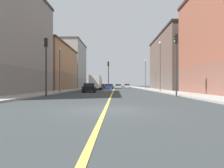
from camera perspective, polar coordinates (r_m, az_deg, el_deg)
ground_plane at (r=10.31m, az=-1.84°, el=-6.93°), size 400.00×400.00×0.00m
sidewalk_left at (r=59.79m, az=8.92°, el=-1.19°), size 3.25×168.00×0.15m
sidewalk_right at (r=59.94m, az=-7.72°, el=-1.19°), size 3.25×168.00×0.15m
lane_center_stripe at (r=59.24m, az=0.59°, el=-1.27°), size 0.16×154.00×0.01m
building_left_mid at (r=51.62m, az=18.87°, el=5.58°), size 12.13×24.37×12.62m
building_right_midblock at (r=50.79m, az=-18.19°, el=4.23°), size 12.13×21.23×10.09m
building_right_distant at (r=70.23m, az=-12.74°, el=4.95°), size 12.13×17.43×14.77m
traffic_light_left_near at (r=22.49m, az=16.95°, el=7.15°), size 0.40×0.32×6.31m
traffic_light_right_near at (r=22.78m, az=-17.39°, el=6.55°), size 0.40×0.32×5.96m
traffic_light_median_far at (r=41.60m, az=-0.99°, el=3.36°), size 0.40×0.32×5.74m
street_lamp_left_near at (r=35.10m, az=12.85°, el=5.94°), size 0.36×0.36×7.97m
street_lamp_right_near at (r=31.60m, az=-13.93°, el=5.11°), size 0.36×0.36×6.42m
street_lamp_left_far at (r=51.83m, az=9.00°, el=3.47°), size 0.36×0.36×7.08m
car_silver at (r=63.25m, az=1.69°, el=-0.63°), size 1.97×3.96×1.29m
car_teal at (r=67.76m, az=-2.71°, el=-0.58°), size 1.83×4.27×1.35m
car_green at (r=56.95m, az=-3.58°, el=-0.65°), size 1.86×4.39×1.35m
car_black at (r=33.03m, az=-6.12°, el=-1.06°), size 2.07×4.29×1.40m
car_blue at (r=57.25m, az=-0.56°, el=-0.66°), size 1.98×4.16×1.34m
car_maroon at (r=79.62m, az=-1.89°, el=-0.50°), size 2.00×4.63×1.33m
car_white at (r=68.63m, az=4.08°, el=-0.57°), size 1.90×3.97×1.36m
box_truck at (r=46.87m, az=-4.46°, el=0.46°), size 2.33×7.43×3.15m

